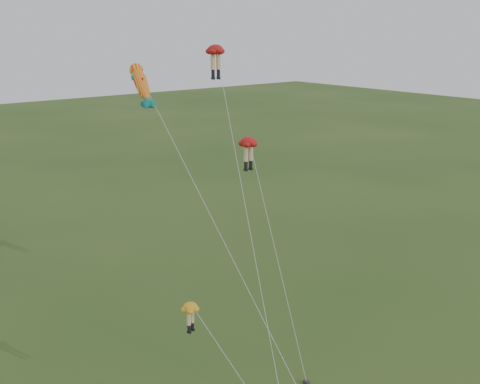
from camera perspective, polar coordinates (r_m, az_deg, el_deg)
legs_kite_red_high at (r=38.23m, az=-2.52°, el=14.12°), size 6.28×14.35×19.90m
legs_kite_red_mid at (r=36.29m, az=1.00°, el=4.71°), size 2.89×9.04×13.93m
legs_kite_yellow at (r=27.27m, az=-4.82°, el=-13.05°), size 3.77×4.95×7.92m
fish_kite at (r=34.25m, az=-10.46°, el=11.29°), size 3.51×14.29×19.14m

